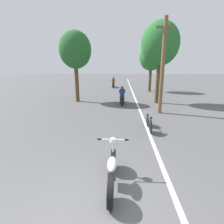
{
  "coord_description": "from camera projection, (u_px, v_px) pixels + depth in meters",
  "views": [
    {
      "loc": [
        0.52,
        -2.75,
        3.04
      ],
      "look_at": [
        0.09,
        5.14,
        0.9
      ],
      "focal_mm": 28.0,
      "sensor_mm": 36.0,
      "label": 1
    }
  ],
  "objects": [
    {
      "name": "motorcycle_rider_lead",
      "position": [
        122.0,
        97.0,
        13.98
      ],
      "size": [
        0.5,
        2.02,
        1.42
      ],
      "color": "black",
      "rests_on": "ground"
    },
    {
      "name": "roadside_tree_right_near",
      "position": [
        160.0,
        44.0,
        13.27
      ],
      "size": [
        2.9,
        2.61,
        6.29
      ],
      "color": "#513A23",
      "rests_on": "ground"
    },
    {
      "name": "motorcycle_rider_far",
      "position": [
        113.0,
        84.0,
        24.26
      ],
      "size": [
        0.5,
        2.15,
        1.4
      ],
      "color": "black",
      "rests_on": "ground"
    },
    {
      "name": "utility_pole",
      "position": [
        163.0,
        66.0,
        10.67
      ],
      "size": [
        1.1,
        0.24,
        5.76
      ],
      "color": "brown",
      "rests_on": "ground"
    },
    {
      "name": "bicycle_parked",
      "position": [
        149.0,
        123.0,
        8.41
      ],
      "size": [
        0.44,
        1.63,
        0.76
      ],
      "color": "black",
      "rests_on": "ground"
    },
    {
      "name": "motorcycle_foreground",
      "position": [
        112.0,
        169.0,
        4.48
      ],
      "size": [
        0.85,
        2.02,
        1.1
      ],
      "color": "black",
      "rests_on": "ground"
    },
    {
      "name": "ground_plane",
      "position": [
        93.0,
        223.0,
        3.47
      ],
      "size": [
        120.0,
        120.0,
        0.0
      ],
      "primitive_type": "plane",
      "color": "#515154"
    },
    {
      "name": "roadside_tree_left",
      "position": [
        75.0,
        50.0,
        13.98
      ],
      "size": [
        2.58,
        2.32,
        5.69
      ],
      "color": "#513A23",
      "rests_on": "ground"
    },
    {
      "name": "lane_stripe_edge",
      "position": [
        135.0,
        99.0,
        16.04
      ],
      "size": [
        0.14,
        48.0,
        0.01
      ],
      "primitive_type": "cube",
      "color": "white",
      "rests_on": "ground"
    },
    {
      "name": "roadside_tree_right_far",
      "position": [
        151.0,
        57.0,
        19.77
      ],
      "size": [
        2.69,
        2.42,
        5.47
      ],
      "color": "#513A23",
      "rests_on": "ground"
    }
  ]
}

